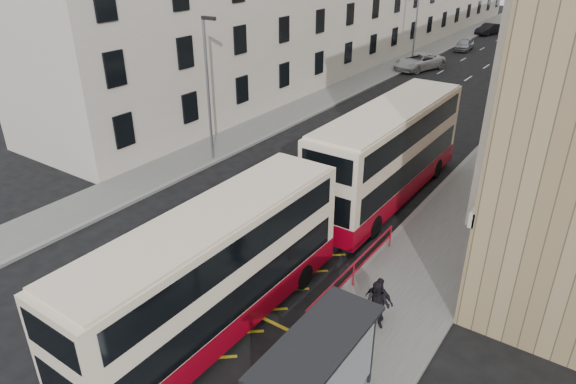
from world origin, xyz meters
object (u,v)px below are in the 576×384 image
Objects in this scene: pedestrian_mid at (378,305)px; street_lamp_far at (417,18)px; car_dark at (489,29)px; car_red at (572,35)px; bus_shelter at (314,374)px; white_van at (419,62)px; double_decker_front at (214,273)px; street_lamp_near at (208,83)px; double_decker_rear at (389,153)px; pedestrian_far at (379,300)px; car_silver at (464,45)px.

street_lamp_far is at bearing 106.07° from pedestrian_mid.
car_dark is at bearing 97.49° from pedestrian_mid.
car_red is (9.84, 1.51, -0.03)m from car_dark.
bus_shelter is 67.10m from car_dark.
street_lamp_far reaches higher than pedestrian_mid.
white_van is 1.18× the size of car_red.
bus_shelter is 44.94m from street_lamp_far.
street_lamp_near is at bearing 133.05° from double_decker_front.
pedestrian_mid is (3.92, -9.10, -1.39)m from double_decker_rear.
street_lamp_near is at bearing -26.79° from pedestrian_far.
car_red is (-3.70, 67.22, -1.44)m from bus_shelter.
bus_shelter is 0.97× the size of car_dark.
car_dark is (-0.70, 12.51, 0.06)m from car_silver.
street_lamp_near is 56.06m from car_red.
car_silver is 0.88× the size of car_dark.
white_van reaches higher than car_silver.
street_lamp_far reaches higher than white_van.
double_decker_rear is at bearing 107.53° from bus_shelter.
double_decker_rear reaches higher than double_decker_front.
street_lamp_far is at bearing 103.99° from double_decker_front.
double_decker_front is at bearing 37.43° from pedestrian_far.
double_decker_rear is at bearing 88.00° from double_decker_front.
car_dark is at bearing 88.76° from street_lamp_near.
pedestrian_far is at bearing -79.04° from car_silver.
street_lamp_far reaches higher than bus_shelter.
car_dark is at bearing 98.12° from double_decker_front.
double_decker_rear is 6.78× the size of pedestrian_mid.
street_lamp_near is 2.07× the size of car_silver.
double_decker_front is at bearing -76.37° from street_lamp_far.
double_decker_rear is (10.37, -28.69, -2.22)m from street_lamp_far.
street_lamp_near is 16.47m from pedestrian_far.
car_red is at bearing 89.43° from double_decker_rear.
double_decker_front reaches higher than bus_shelter.
car_dark is at bearing 107.95° from white_van.
pedestrian_mid reaches higher than car_red.
street_lamp_near is 4.70× the size of pedestrian_far.
pedestrian_mid is at bearing 106.16° from car_red.
street_lamp_near is 30.00m from street_lamp_far.
street_lamp_near reaches higher than white_van.
pedestrian_mid is at bearing 95.05° from bus_shelter.
car_silver is at bearing -74.59° from pedestrian_far.
white_van is 27.91m from car_red.
car_red is at bearing 24.48° from car_dark.
street_lamp_far is at bearing -68.19° from pedestrian_far.
pedestrian_far is 0.35× the size of car_red.
car_red is at bearing 78.66° from street_lamp_near.
bus_shelter is at bearing 96.77° from pedestrian_far.
double_decker_rear is at bearing -81.22° from car_silver.
car_red is (9.14, 14.03, 0.04)m from car_silver.
double_decker_front reaches higher than car_red.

